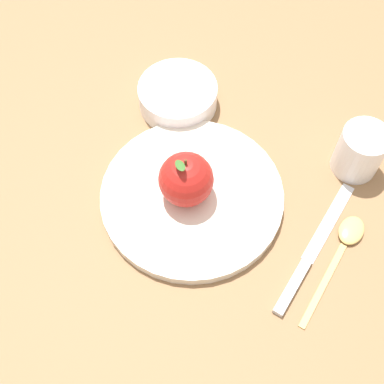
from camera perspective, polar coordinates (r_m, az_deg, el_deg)
name	(u,v)px	position (r m, az deg, el deg)	size (l,w,h in m)	color
ground_plane	(213,203)	(0.74, 2.38, -1.29)	(2.40, 2.40, 0.00)	olive
dinner_plate	(192,195)	(0.73, 0.00, -0.39)	(0.27, 0.27, 0.02)	silver
apple	(186,179)	(0.69, -0.68, 1.45)	(0.08, 0.08, 0.09)	#B21E19
side_bowl	(178,94)	(0.83, -1.62, 11.06)	(0.13, 0.13, 0.04)	white
cup	(361,150)	(0.78, 18.62, 4.58)	(0.07, 0.07, 0.08)	white
knife	(309,257)	(0.72, 13.13, -7.26)	(0.23, 0.07, 0.01)	silver
spoon	(345,243)	(0.74, 17.00, -5.54)	(0.18, 0.06, 0.01)	#D8B766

